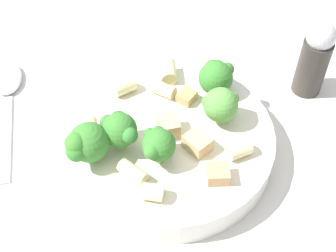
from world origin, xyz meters
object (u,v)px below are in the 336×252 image
at_px(broccoli_floret_1, 86,143).
at_px(chicken_chunk_2, 187,97).
at_px(pepper_shaker, 315,58).
at_px(chicken_chunk_1, 173,125).
at_px(rigatoni_6, 90,130).
at_px(spoon, 7,92).
at_px(rigatoni_0, 124,86).
at_px(rigatoni_3, 153,192).
at_px(broccoli_floret_2, 216,76).
at_px(broccoli_floret_0, 221,105).
at_px(pasta_bowl, 168,140).
at_px(broccoli_floret_3, 158,145).
at_px(rigatoni_1, 239,150).
at_px(rigatoni_4, 169,71).
at_px(rigatoni_5, 133,172).
at_px(chicken_chunk_0, 217,175).
at_px(rigatoni_2, 164,90).
at_px(broccoli_floret_4, 119,129).
at_px(chicken_chunk_3, 197,143).

height_order(broccoli_floret_1, chicken_chunk_2, broccoli_floret_1).
relative_size(broccoli_floret_1, pepper_shaker, 0.47).
relative_size(chicken_chunk_1, chicken_chunk_2, 1.25).
height_order(rigatoni_6, spoon, rigatoni_6).
xyz_separation_m(rigatoni_0, rigatoni_3, (-0.06, -0.13, -0.00)).
bearing_deg(broccoli_floret_2, broccoli_floret_0, -127.78).
distance_m(pasta_bowl, rigatoni_6, 0.08).
bearing_deg(rigatoni_0, broccoli_floret_3, -107.24).
relative_size(broccoli_floret_1, chicken_chunk_2, 2.46).
xyz_separation_m(rigatoni_1, rigatoni_4, (0.02, 0.13, 0.00)).
distance_m(broccoli_floret_1, rigatoni_5, 0.05).
distance_m(rigatoni_5, chicken_chunk_0, 0.08).
xyz_separation_m(rigatoni_3, rigatoni_5, (-0.00, 0.03, -0.00)).
distance_m(rigatoni_0, rigatoni_5, 0.12).
bearing_deg(pepper_shaker, rigatoni_2, 153.96).
height_order(chicken_chunk_0, chicken_chunk_2, chicken_chunk_0).
xyz_separation_m(broccoli_floret_4, rigatoni_1, (0.08, -0.08, -0.02)).
relative_size(broccoli_floret_0, rigatoni_2, 1.67).
distance_m(rigatoni_3, rigatoni_5, 0.03).
bearing_deg(rigatoni_3, broccoli_floret_2, 25.39).
relative_size(rigatoni_6, pepper_shaker, 0.25).
bearing_deg(rigatoni_4, broccoli_floret_4, -154.94).
height_order(broccoli_floret_2, broccoli_floret_4, broccoli_floret_4).
height_order(rigatoni_3, pepper_shaker, pepper_shaker).
distance_m(rigatoni_0, pepper_shaker, 0.22).
xyz_separation_m(broccoli_floret_1, pepper_shaker, (0.28, -0.05, -0.01)).
relative_size(chicken_chunk_1, spoon, 0.13).
distance_m(pasta_bowl, pepper_shaker, 0.20).
bearing_deg(chicken_chunk_3, broccoli_floret_3, 161.71).
xyz_separation_m(rigatoni_1, chicken_chunk_1, (-0.03, 0.07, 0.00)).
height_order(chicken_chunk_2, pepper_shaker, pepper_shaker).
bearing_deg(broccoli_floret_3, chicken_chunk_3, -18.29).
relative_size(rigatoni_0, rigatoni_2, 0.93).
relative_size(broccoli_floret_0, rigatoni_5, 1.45).
bearing_deg(chicken_chunk_2, chicken_chunk_0, -115.81).
height_order(rigatoni_1, rigatoni_4, rigatoni_4).
bearing_deg(pasta_bowl, rigatoni_5, -160.45).
bearing_deg(broccoli_floret_4, rigatoni_3, -100.50).
bearing_deg(broccoli_floret_2, chicken_chunk_1, -167.34).
relative_size(broccoli_floret_2, rigatoni_3, 2.04).
distance_m(broccoli_floret_2, rigatoni_0, 0.10).
height_order(broccoli_floret_0, broccoli_floret_2, broccoli_floret_0).
bearing_deg(chicken_chunk_0, chicken_chunk_2, 64.19).
distance_m(pasta_bowl, broccoli_floret_3, 0.05).
bearing_deg(broccoli_floret_3, rigatoni_5, 179.76).
height_order(broccoli_floret_1, rigatoni_0, broccoli_floret_1).
relative_size(broccoli_floret_3, chicken_chunk_0, 1.94).
bearing_deg(broccoli_floret_4, rigatoni_4, 25.06).
bearing_deg(rigatoni_3, rigatoni_6, 91.96).
xyz_separation_m(rigatoni_1, rigatoni_6, (-0.10, 0.12, 0.00)).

